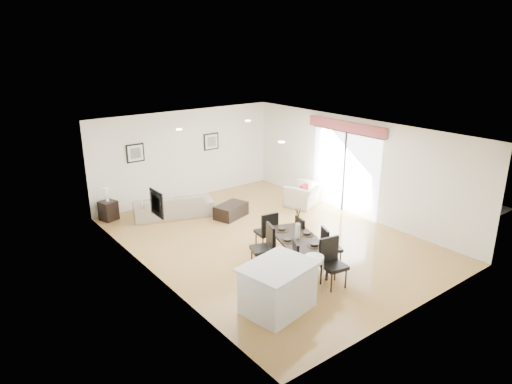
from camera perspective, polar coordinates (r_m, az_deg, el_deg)
ground at (r=11.27m, az=1.58°, el=-5.92°), size 8.00×8.00×0.00m
wall_back at (r=13.99m, az=-8.78°, el=4.60°), size 6.00×0.04×2.70m
wall_front at (r=8.28m, az=19.47°, el=-6.14°), size 6.00×0.04×2.70m
wall_left at (r=9.29m, az=-12.90°, el=-2.85°), size 0.04×8.00×2.70m
wall_right at (r=12.81m, az=12.13°, el=3.12°), size 0.04×8.00×2.70m
ceiling at (r=10.45m, az=1.71°, el=7.69°), size 6.00×8.00×0.02m
sofa at (r=12.81m, az=-10.29°, el=-1.65°), size 2.30×1.50×0.63m
armchair at (r=13.46m, az=6.00°, el=-0.38°), size 1.26×1.18×0.65m
courtyard_plant_a at (r=14.84m, az=18.91°, el=0.63°), size 0.65×0.57×0.72m
courtyard_plant_b at (r=16.27m, az=13.72°, el=2.44°), size 0.37×0.37×0.61m
dining_table at (r=9.78m, az=5.18°, el=-6.08°), size 1.29×1.78×0.67m
dining_chair_wnear at (r=9.18m, az=4.36°, el=-8.48°), size 0.55×0.55×0.89m
dining_chair_wfar at (r=9.72m, az=1.21°, el=-6.53°), size 0.56×0.56×0.97m
dining_chair_enear at (r=9.96m, az=9.06°, el=-6.51°), size 0.51×0.51×0.87m
dining_chair_efar at (r=10.46m, az=5.91°, el=-5.11°), size 0.47×0.47×0.86m
dining_chair_head at (r=9.19m, az=9.43°, el=-8.32°), size 0.51×0.51×0.98m
dining_chair_foot at (r=10.48m, az=1.45°, el=-4.70°), size 0.49×0.49×0.95m
vase at (r=9.64m, az=5.24°, el=-4.22°), size 0.87×1.33×0.68m
coffee_table at (r=12.59m, az=-3.14°, el=-2.34°), size 1.06×0.82×0.37m
side_table at (r=12.99m, az=-17.96°, el=-2.21°), size 0.50×0.50×0.53m
table_lamp at (r=12.83m, az=-18.18°, el=-0.06°), size 0.20×0.20×0.38m
cushion at (r=13.27m, az=6.01°, el=0.27°), size 0.33×0.18×0.31m
kitchen_island at (r=8.33m, az=2.74°, el=-11.82°), size 1.44×1.20×0.90m
bar_stool at (r=8.75m, az=7.26°, el=-8.64°), size 0.36×0.36×0.80m
framed_print_back_left at (r=13.23m, az=-14.85°, el=4.73°), size 0.52×0.04×0.52m
framed_print_back_right at (r=14.34m, az=-5.62°, el=6.30°), size 0.52×0.04×0.52m
framed_print_left_wall at (r=9.02m, az=-12.32°, el=-1.40°), size 0.04×0.52×0.52m
sliding_door at (r=12.89m, az=11.08°, el=4.72°), size 0.12×2.70×2.57m
courtyard at (r=15.87m, az=17.15°, el=4.05°), size 6.00×6.00×2.00m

